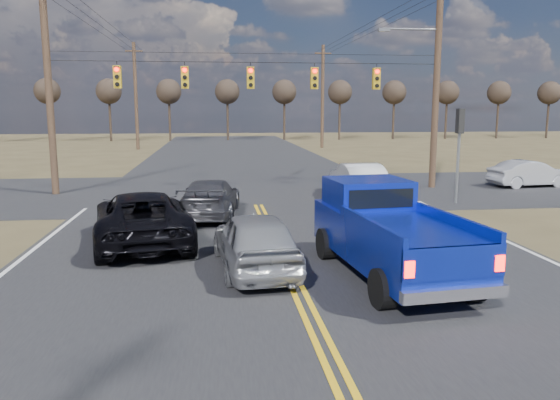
{
  "coord_description": "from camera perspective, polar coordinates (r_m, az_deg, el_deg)",
  "views": [
    {
      "loc": [
        -1.75,
        -7.8,
        3.91
      ],
      "look_at": [
        -0.03,
        6.41,
        1.5
      ],
      "focal_mm": 35.0,
      "sensor_mm": 36.0,
      "label": 1
    }
  ],
  "objects": [
    {
      "name": "treeline",
      "position": [
        34.85,
        -4.12,
        12.49
      ],
      "size": [
        87.0,
        117.8,
        7.4
      ],
      "color": "#33261C",
      "rests_on": "ground"
    },
    {
      "name": "dgrey_car_queue",
      "position": [
        20.01,
        -7.33,
        0.21
      ],
      "size": [
        2.45,
        4.91,
        1.37
      ],
      "primitive_type": "imported",
      "rotation": [
        0.0,
        0.0,
        3.03
      ],
      "color": "#3A393F",
      "rests_on": "ground"
    },
    {
      "name": "ground",
      "position": [
        8.9,
        5.37,
        -16.55
      ],
      "size": [
        160.0,
        160.0,
        0.0
      ],
      "primitive_type": "plane",
      "color": "brown",
      "rests_on": "ground"
    },
    {
      "name": "pickup_truck",
      "position": [
        13.05,
        11.18,
        -3.34
      ],
      "size": [
        2.73,
        5.88,
        2.14
      ],
      "rotation": [
        0.0,
        0.0,
        0.1
      ],
      "color": "black",
      "rests_on": "ground"
    },
    {
      "name": "black_suv",
      "position": [
        16.32,
        -14.22,
        -1.82
      ],
      "size": [
        3.48,
        5.92,
        1.55
      ],
      "primitive_type": "imported",
      "rotation": [
        0.0,
        0.0,
        3.31
      ],
      "color": "black",
      "rests_on": "ground"
    },
    {
      "name": "cross_car_east_near",
      "position": [
        30.16,
        24.63,
        2.52
      ],
      "size": [
        1.9,
        4.21,
        1.34
      ],
      "primitive_type": "imported",
      "rotation": [
        0.0,
        0.0,
        1.69
      ],
      "color": "#B4B7BD",
      "rests_on": "ground"
    },
    {
      "name": "road_main",
      "position": [
        18.31,
        -1.27,
        -2.77
      ],
      "size": [
        14.0,
        120.0,
        0.02
      ],
      "primitive_type": "cube",
      "color": "#28282B",
      "rests_on": "ground"
    },
    {
      "name": "utility_poles",
      "position": [
        24.9,
        -2.94,
        12.58
      ],
      "size": [
        19.6,
        58.32,
        10.0
      ],
      "color": "#473323",
      "rests_on": "ground"
    },
    {
      "name": "signal_gantry",
      "position": [
        25.71,
        -1.93,
        12.13
      ],
      "size": [
        19.6,
        4.83,
        10.0
      ],
      "color": "#473323",
      "rests_on": "ground"
    },
    {
      "name": "silver_suv",
      "position": [
        13.29,
        -2.62,
        -4.26
      ],
      "size": [
        2.12,
        4.48,
        1.48
      ],
      "primitive_type": "imported",
      "rotation": [
        0.0,
        0.0,
        3.23
      ],
      "color": "gray",
      "rests_on": "ground"
    },
    {
      "name": "road_cross",
      "position": [
        26.16,
        -3.0,
        0.95
      ],
      "size": [
        120.0,
        12.0,
        0.02
      ],
      "primitive_type": "cube",
      "color": "#28282B",
      "rests_on": "ground"
    },
    {
      "name": "white_car_queue",
      "position": [
        24.34,
        8.17,
        2.06
      ],
      "size": [
        1.64,
        4.7,
        1.55
      ],
      "primitive_type": "imported",
      "rotation": [
        0.0,
        0.0,
        3.14
      ],
      "color": "silver",
      "rests_on": "ground"
    }
  ]
}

